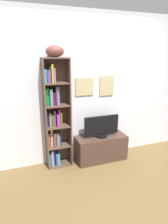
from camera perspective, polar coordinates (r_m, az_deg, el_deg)
The scene contains 6 objects.
ground at distance 2.95m, azimuth 8.63°, elevation -23.32°, with size 5.20×5.20×0.04m, color brown.
back_wall at distance 3.34m, azimuth 0.59°, elevation 6.75°, with size 4.80×0.08×2.57m.
bookshelf at distance 3.17m, azimuth -8.75°, elevation -1.49°, with size 0.42×0.25×1.84m.
football at distance 2.99m, azimuth -8.80°, elevation 17.67°, with size 0.28×0.17×0.17m, color brown.
tv_stand at distance 3.57m, azimuth 5.11°, elevation -10.69°, with size 0.92×0.39×0.46m.
television at distance 3.39m, azimuth 5.29°, elevation -4.44°, with size 0.64×0.22×0.39m.
Camera 1 is at (-1.12, -1.96, 1.88)m, focal length 30.28 mm.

